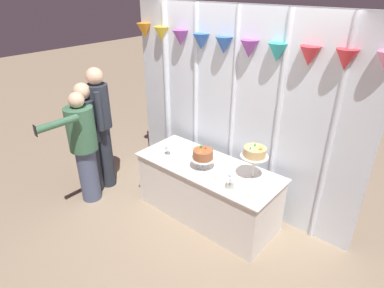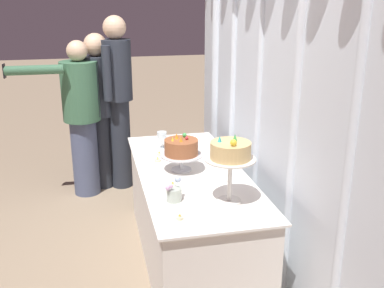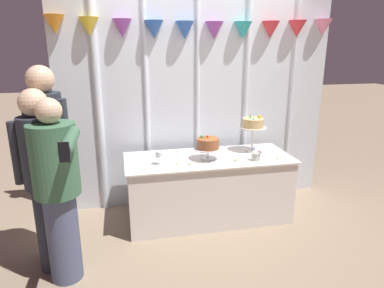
{
  "view_description": "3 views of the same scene",
  "coord_description": "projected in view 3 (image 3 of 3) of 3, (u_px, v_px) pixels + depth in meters",
  "views": [
    {
      "loc": [
        2.05,
        -2.59,
        2.73
      ],
      "look_at": [
        -0.26,
        0.11,
        0.93
      ],
      "focal_mm": 30.4,
      "sensor_mm": 36.0,
      "label": 1
    },
    {
      "loc": [
        2.98,
        -0.56,
        1.94
      ],
      "look_at": [
        -0.08,
        0.13,
        0.9
      ],
      "focal_mm": 42.51,
      "sensor_mm": 36.0,
      "label": 2
    },
    {
      "loc": [
        -0.91,
        -3.3,
        1.9
      ],
      "look_at": [
        -0.17,
        0.16,
        0.87
      ],
      "focal_mm": 31.82,
      "sensor_mm": 36.0,
      "label": 3
    }
  ],
  "objects": [
    {
      "name": "tealight_far_left",
      "position": [
        176.0,
        164.0,
        3.47
      ],
      "size": [
        0.04,
        0.04,
        0.03
      ],
      "color": "beige",
      "rests_on": "cake_table"
    },
    {
      "name": "guest_girl_blue_dress",
      "position": [
        57.0,
        187.0,
        2.66
      ],
      "size": [
        0.5,
        0.88,
        1.53
      ],
      "color": "#4C5675",
      "rests_on": "ground_plane"
    },
    {
      "name": "ground_plane",
      "position": [
        210.0,
        221.0,
        3.82
      ],
      "size": [
        24.0,
        24.0,
        0.0
      ],
      "primitive_type": "plane",
      "color": "gray"
    },
    {
      "name": "tealight_near_right",
      "position": [
        236.0,
        160.0,
        3.59
      ],
      "size": [
        0.05,
        0.05,
        0.04
      ],
      "color": "beige",
      "rests_on": "cake_table"
    },
    {
      "name": "draped_curtain",
      "position": [
        196.0,
        89.0,
        4.0
      ],
      "size": [
        3.24,
        0.21,
        2.51
      ],
      "color": "silver",
      "rests_on": "ground_plane"
    },
    {
      "name": "cake_display_nearleft",
      "position": [
        208.0,
        144.0,
        3.6
      ],
      "size": [
        0.3,
        0.3,
        0.27
      ],
      "color": "silver",
      "rests_on": "cake_table"
    },
    {
      "name": "tealight_near_left",
      "position": [
        190.0,
        164.0,
        3.47
      ],
      "size": [
        0.05,
        0.05,
        0.03
      ],
      "color": "beige",
      "rests_on": "cake_table"
    },
    {
      "name": "wine_glass",
      "position": [
        159.0,
        155.0,
        3.46
      ],
      "size": [
        0.08,
        0.08,
        0.14
      ],
      "color": "silver",
      "rests_on": "cake_table"
    },
    {
      "name": "guest_man_pink_jacket",
      "position": [
        42.0,
        174.0,
        2.79
      ],
      "size": [
        0.45,
        0.35,
        1.59
      ],
      "color": "#282D38",
      "rests_on": "ground_plane"
    },
    {
      "name": "cake_display_nearright",
      "position": [
        253.0,
        125.0,
        3.85
      ],
      "size": [
        0.31,
        0.31,
        0.42
      ],
      "color": "silver",
      "rests_on": "cake_table"
    },
    {
      "name": "tealight_far_right",
      "position": [
        278.0,
        158.0,
        3.64
      ],
      "size": [
        0.04,
        0.04,
        0.03
      ],
      "color": "beige",
      "rests_on": "cake_table"
    },
    {
      "name": "cake_table",
      "position": [
        208.0,
        188.0,
        3.81
      ],
      "size": [
        1.82,
        0.75,
        0.72
      ],
      "color": "white",
      "rests_on": "ground_plane"
    },
    {
      "name": "flower_vase",
      "position": [
        256.0,
        156.0,
        3.59
      ],
      "size": [
        0.1,
        0.11,
        0.15
      ],
      "color": "#B2C1B2",
      "rests_on": "cake_table"
    },
    {
      "name": "guest_man_dark_suit",
      "position": [
        49.0,
        155.0,
        2.95
      ],
      "size": [
        0.41,
        0.41,
        1.75
      ],
      "color": "#282D38",
      "rests_on": "ground_plane"
    }
  ]
}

